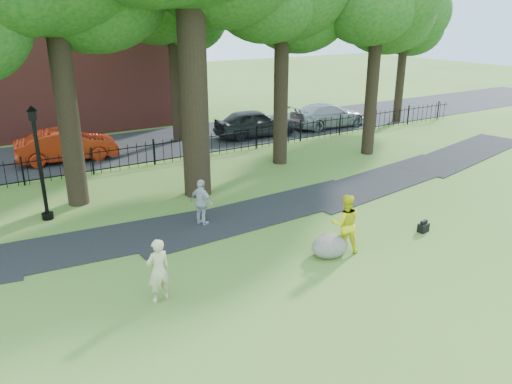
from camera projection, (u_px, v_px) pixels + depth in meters
ground at (297, 260)px, 15.26m from camera, size 120.00×120.00×0.00m
footpath at (257, 213)px, 18.87m from camera, size 36.07×3.85×0.03m
street at (129, 147)px, 28.06m from camera, size 80.00×7.00×0.02m
iron_fence at (154, 153)px, 24.66m from camera, size 44.00×0.04×1.20m
brick_building at (14, 32)px, 30.44m from camera, size 18.00×8.00×12.00m
woman at (158, 270)px, 12.87m from camera, size 0.68×0.49×1.76m
man at (345, 224)px, 15.52m from camera, size 1.16×1.07×1.91m
pedestrian at (202, 203)px, 17.55m from camera, size 0.78×1.07×1.69m
boulder at (330, 245)px, 15.48m from camera, size 1.38×1.13×0.73m
lamppost at (40, 166)px, 17.64m from camera, size 0.41×0.41×4.17m
backpack at (423, 228)px, 17.21m from camera, size 0.44×0.31×0.30m
red_bag at (323, 240)px, 16.35m from camera, size 0.42×0.34×0.24m
red_sedan at (67, 145)px, 25.22m from camera, size 5.04×2.19×1.61m
grey_car at (255, 123)px, 30.18m from camera, size 5.08×2.41×1.68m
silver_car at (328, 115)px, 32.72m from camera, size 5.38×2.22×1.55m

